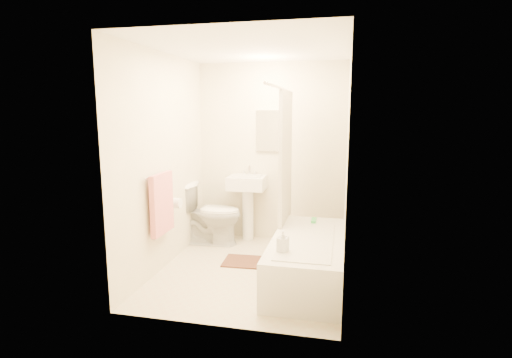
% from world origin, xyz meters
% --- Properties ---
extents(floor, '(2.40, 2.40, 0.00)m').
position_xyz_m(floor, '(0.00, 0.00, 0.00)').
color(floor, beige).
rests_on(floor, ground).
extents(ceiling, '(2.40, 2.40, 0.00)m').
position_xyz_m(ceiling, '(0.00, 0.00, 2.40)').
color(ceiling, white).
rests_on(ceiling, ground).
extents(wall_back, '(2.00, 0.02, 2.40)m').
position_xyz_m(wall_back, '(0.00, 1.20, 1.20)').
color(wall_back, beige).
rests_on(wall_back, ground).
extents(wall_left, '(0.02, 2.40, 2.40)m').
position_xyz_m(wall_left, '(-1.00, 0.00, 1.20)').
color(wall_left, beige).
rests_on(wall_left, ground).
extents(wall_right, '(0.02, 2.40, 2.40)m').
position_xyz_m(wall_right, '(1.00, 0.00, 1.20)').
color(wall_right, beige).
rests_on(wall_right, ground).
extents(mirror, '(0.40, 0.03, 0.55)m').
position_xyz_m(mirror, '(0.00, 1.18, 1.50)').
color(mirror, white).
rests_on(mirror, wall_back).
extents(curtain_rod, '(0.03, 1.70, 0.03)m').
position_xyz_m(curtain_rod, '(0.30, 0.10, 2.00)').
color(curtain_rod, silver).
rests_on(curtain_rod, wall_back).
extents(shower_curtain, '(0.04, 0.80, 1.55)m').
position_xyz_m(shower_curtain, '(0.30, 0.50, 1.22)').
color(shower_curtain, silver).
rests_on(shower_curtain, curtain_rod).
extents(towel_bar, '(0.02, 0.60, 0.02)m').
position_xyz_m(towel_bar, '(-0.96, -0.25, 1.10)').
color(towel_bar, silver).
rests_on(towel_bar, wall_left).
extents(towel, '(0.06, 0.45, 0.66)m').
position_xyz_m(towel, '(-0.93, -0.25, 0.78)').
color(towel, '#CC7266').
rests_on(towel, towel_bar).
extents(toilet_paper, '(0.11, 0.12, 0.12)m').
position_xyz_m(toilet_paper, '(-0.93, 0.12, 0.70)').
color(toilet_paper, white).
rests_on(toilet_paper, wall_left).
extents(toilet, '(0.85, 0.51, 0.81)m').
position_xyz_m(toilet, '(-0.75, 0.80, 0.41)').
color(toilet, white).
rests_on(toilet, floor).
extents(sink, '(0.50, 0.40, 0.97)m').
position_xyz_m(sink, '(-0.30, 1.06, 0.49)').
color(sink, white).
rests_on(sink, floor).
extents(bathtub, '(0.73, 1.66, 0.47)m').
position_xyz_m(bathtub, '(0.64, -0.12, 0.23)').
color(bathtub, silver).
rests_on(bathtub, floor).
extents(bath_mat, '(0.55, 0.43, 0.02)m').
position_xyz_m(bath_mat, '(-0.11, 0.22, 0.01)').
color(bath_mat, '#4E231E').
rests_on(bath_mat, floor).
extents(soap_bottle, '(0.11, 0.11, 0.21)m').
position_xyz_m(soap_bottle, '(0.45, -0.60, 0.57)').
color(soap_bottle, white).
rests_on(soap_bottle, bathtub).
extents(scrub_brush, '(0.06, 0.19, 0.04)m').
position_xyz_m(scrub_brush, '(0.65, 0.48, 0.49)').
color(scrub_brush, '#41C153').
rests_on(scrub_brush, bathtub).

